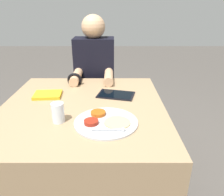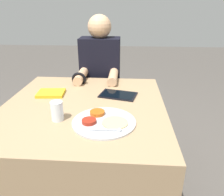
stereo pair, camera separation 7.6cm
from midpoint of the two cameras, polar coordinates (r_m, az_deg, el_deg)
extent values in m
plane|color=#4C4742|center=(1.75, -4.77, -23.22)|extent=(12.00, 12.00, 0.00)
cube|color=#9E7F5B|center=(1.51, -5.23, -13.95)|extent=(0.97, 1.03, 0.71)
cylinder|color=#B7BABF|center=(1.12, -0.13, -6.31)|extent=(0.33, 0.33, 0.01)
cylinder|color=#B75114|center=(1.18, -2.02, -3.89)|extent=(0.08, 0.08, 0.02)
cylinder|color=maroon|center=(1.10, -4.04, -6.10)|extent=(0.07, 0.07, 0.02)
cylinder|color=tan|center=(1.10, 2.79, -6.46)|extent=(0.13, 0.13, 0.01)
cylinder|color=#B7BABF|center=(1.04, -0.03, -8.29)|extent=(0.15, 0.01, 0.01)
sphere|color=#B7BABF|center=(1.04, 4.13, -8.42)|extent=(0.02, 0.02, 0.02)
cube|color=silver|center=(1.51, -14.24, 1.01)|extent=(0.18, 0.15, 0.01)
cube|color=gold|center=(1.51, -14.26, 1.22)|extent=(0.18, 0.15, 0.02)
cube|color=black|center=(1.45, 3.12, 0.80)|extent=(0.27, 0.21, 0.01)
cube|color=black|center=(1.45, 3.13, 0.97)|extent=(0.24, 0.18, 0.00)
cube|color=black|center=(2.14, -1.73, -5.84)|extent=(0.30, 0.22, 0.44)
cube|color=black|center=(1.95, -1.90, 7.19)|extent=(0.34, 0.20, 0.57)
sphere|color=tan|center=(1.88, -2.06, 18.13)|extent=(0.19, 0.19, 0.19)
cylinder|color=tan|center=(1.75, -6.81, 5.76)|extent=(0.07, 0.29, 0.07)
cylinder|color=tan|center=(1.72, 1.58, 5.62)|extent=(0.07, 0.29, 0.07)
torus|color=black|center=(1.67, -7.34, 4.85)|extent=(0.11, 0.02, 0.11)
cylinder|color=silver|center=(1.15, -12.31, -3.35)|extent=(0.06, 0.06, 0.10)
camera|label=1|loc=(0.04, -88.26, 0.75)|focal=35.00mm
camera|label=2|loc=(0.04, 91.74, -0.75)|focal=35.00mm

